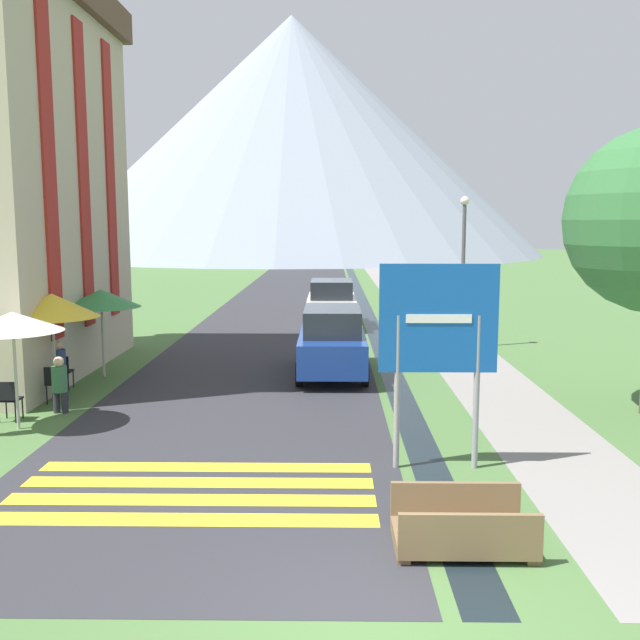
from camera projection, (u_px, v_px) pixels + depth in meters
ground_plane at (342, 329)px, 27.07m from camera, size 160.00×160.00×0.00m
road at (291, 300)px, 37.01m from camera, size 6.40×60.00×0.01m
footpath at (408, 300)px, 36.92m from camera, size 2.20×60.00×0.01m
drainage_channel at (362, 300)px, 36.95m from camera, size 0.60×60.00×0.00m
crosswalk_marking at (195, 491)px, 10.77m from camera, size 5.44×2.54×0.01m
mountain_distant at (292, 137)px, 89.57m from camera, size 61.70×61.70×29.32m
road_sign at (438, 336)px, 11.50m from camera, size 1.92×0.11×3.38m
footbridge at (462, 530)px, 8.90m from camera, size 1.70×1.10×0.65m
parked_car_near at (332, 341)px, 18.81m from camera, size 1.81×4.32×1.82m
parked_car_far at (332, 303)px, 27.64m from camera, size 1.95×4.18×1.82m
cafe_chair_middle at (55, 381)px, 15.91m from camera, size 0.40×0.40×0.85m
cafe_chair_near_right at (8, 397)px, 14.45m from camera, size 0.40×0.40×0.85m
cafe_chair_far_right at (62, 369)px, 17.16m from camera, size 0.40×0.40×0.85m
cafe_umbrella_front_white at (13, 322)px, 13.73m from camera, size 1.91×1.91×2.32m
cafe_umbrella_middle_yellow at (52, 306)px, 16.13m from camera, size 2.10×2.10×2.44m
cafe_umbrella_rear_green at (101, 298)px, 18.43m from camera, size 2.02×2.02×2.31m
person_seated_near at (60, 382)px, 15.11m from camera, size 0.32×0.32×1.22m
person_seated_far at (59, 364)px, 16.91m from camera, size 0.32×0.32×1.25m
streetlamp at (463, 258)px, 22.60m from camera, size 0.28×0.28×4.84m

